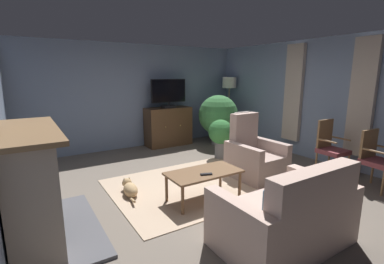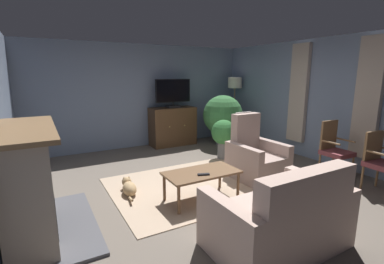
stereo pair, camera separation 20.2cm
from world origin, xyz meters
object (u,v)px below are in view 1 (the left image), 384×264
at_px(side_chair_far_end, 330,146).
at_px(coffee_table, 204,174).
at_px(fireplace, 33,188).
at_px(sofa_floral, 287,218).
at_px(potted_plant_on_hearth_side, 218,116).
at_px(cat, 130,189).
at_px(television, 169,93).
at_px(tv_cabinet, 168,127).
at_px(tv_remote, 206,174).
at_px(armchair_near_window, 254,158).
at_px(floor_lamp, 229,88).
at_px(potted_plant_small_fern_corner, 221,134).
at_px(side_chair_nearest_door, 376,158).

bearing_deg(side_chair_far_end, coffee_table, 172.71).
distance_m(fireplace, sofa_floral, 2.79).
relative_size(potted_plant_on_hearth_side, cat, 1.89).
height_order(television, cat, television).
distance_m(fireplace, cat, 1.47).
bearing_deg(cat, potted_plant_on_hearth_side, 30.47).
xyz_separation_m(fireplace, tv_cabinet, (3.21, 2.99, -0.14)).
bearing_deg(coffee_table, television, 71.47).
distance_m(tv_cabinet, cat, 3.15).
bearing_deg(tv_remote, television, -89.00).
relative_size(coffee_table, armchair_near_window, 0.95).
bearing_deg(potted_plant_on_hearth_side, floor_lamp, 32.87).
distance_m(potted_plant_small_fern_corner, cat, 2.54).
xyz_separation_m(potted_plant_on_hearth_side, potted_plant_small_fern_corner, (-0.69, -1.00, -0.23)).
height_order(tv_cabinet, cat, tv_cabinet).
bearing_deg(side_chair_far_end, cat, 163.08).
relative_size(fireplace, cat, 2.43).
bearing_deg(floor_lamp, fireplace, -150.98).
bearing_deg(cat, tv_cabinet, 51.81).
xyz_separation_m(sofa_floral, potted_plant_small_fern_corner, (1.38, 2.94, 0.22)).
xyz_separation_m(fireplace, armchair_near_window, (3.47, 0.11, -0.26)).
relative_size(coffee_table, potted_plant_on_hearth_side, 0.84).
xyz_separation_m(fireplace, sofa_floral, (2.27, -1.60, -0.28)).
height_order(coffee_table, tv_remote, tv_remote).
xyz_separation_m(tv_cabinet, potted_plant_on_hearth_side, (1.13, -0.65, 0.30)).
bearing_deg(cat, side_chair_far_end, -16.92).
relative_size(tv_remote, cat, 0.25).
distance_m(side_chair_far_end, cat, 3.67).
bearing_deg(armchair_near_window, potted_plant_small_fern_corner, 81.82).
bearing_deg(coffee_table, tv_cabinet, 71.76).
bearing_deg(sofa_floral, fireplace, 144.90).
xyz_separation_m(coffee_table, potted_plant_on_hearth_side, (2.18, 2.53, 0.38)).
bearing_deg(potted_plant_small_fern_corner, coffee_table, -134.31).
relative_size(potted_plant_small_fern_corner, cat, 1.25).
distance_m(television, coffee_table, 3.44).
xyz_separation_m(potted_plant_on_hearth_side, cat, (-3.07, -1.80, -0.66)).
bearing_deg(potted_plant_small_fern_corner, tv_cabinet, 105.00).
xyz_separation_m(cat, floor_lamp, (3.80, 2.28, 1.35)).
xyz_separation_m(tv_remote, sofa_floral, (0.17, -1.27, -0.12)).
height_order(side_chair_nearest_door, cat, side_chair_nearest_door).
height_order(television, potted_plant_small_fern_corner, television).
relative_size(tv_remote, armchair_near_window, 0.15).
distance_m(armchair_near_window, side_chair_far_end, 1.45).
bearing_deg(potted_plant_small_fern_corner, television, 105.47).
height_order(armchair_near_window, potted_plant_small_fern_corner, armchair_near_window).
xyz_separation_m(armchair_near_window, potted_plant_small_fern_corner, (0.18, 1.23, 0.20)).
height_order(television, sofa_floral, television).
height_order(coffee_table, potted_plant_small_fern_corner, potted_plant_small_fern_corner).
bearing_deg(side_chair_nearest_door, floor_lamp, 85.61).
bearing_deg(television, armchair_near_window, -84.60).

